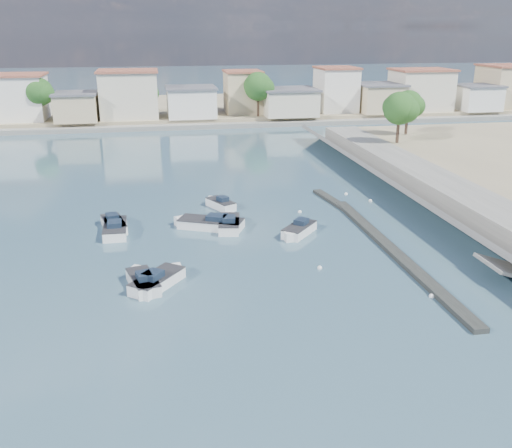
{
  "coord_description": "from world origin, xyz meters",
  "views": [
    {
      "loc": [
        -11.2,
        -29.44,
        16.98
      ],
      "look_at": [
        -3.17,
        14.73,
        1.4
      ],
      "focal_mm": 40.0,
      "sensor_mm": 36.0,
      "label": 1
    }
  ],
  "objects_px": {
    "motorboat_d": "(298,231)",
    "motorboat_f": "(220,204)",
    "motorboat_c": "(208,224)",
    "motorboat_b": "(229,224)",
    "motorboat_h": "(159,280)",
    "motorboat_e": "(115,228)",
    "motorboat_g": "(114,226)",
    "motorboat_a": "(142,282)"
  },
  "relations": [
    {
      "from": "motorboat_c",
      "to": "motorboat_e",
      "type": "xyz_separation_m",
      "value": [
        -8.05,
        0.27,
        -0.0
      ]
    },
    {
      "from": "motorboat_c",
      "to": "motorboat_h",
      "type": "relative_size",
      "value": 1.37
    },
    {
      "from": "motorboat_d",
      "to": "motorboat_h",
      "type": "height_order",
      "value": "same"
    },
    {
      "from": "motorboat_a",
      "to": "motorboat_e",
      "type": "distance_m",
      "value": 11.83
    },
    {
      "from": "motorboat_a",
      "to": "motorboat_f",
      "type": "height_order",
      "value": "same"
    },
    {
      "from": "motorboat_a",
      "to": "motorboat_e",
      "type": "relative_size",
      "value": 0.83
    },
    {
      "from": "motorboat_f",
      "to": "motorboat_g",
      "type": "xyz_separation_m",
      "value": [
        -9.93,
        -4.77,
        0.0
      ]
    },
    {
      "from": "motorboat_e",
      "to": "motorboat_c",
      "type": "bearing_deg",
      "value": -1.91
    },
    {
      "from": "motorboat_c",
      "to": "motorboat_f",
      "type": "bearing_deg",
      "value": 72.95
    },
    {
      "from": "motorboat_c",
      "to": "motorboat_d",
      "type": "relative_size",
      "value": 1.56
    },
    {
      "from": "motorboat_c",
      "to": "motorboat_e",
      "type": "distance_m",
      "value": 8.05
    },
    {
      "from": "motorboat_e",
      "to": "motorboat_g",
      "type": "distance_m",
      "value": 0.7
    },
    {
      "from": "motorboat_c",
      "to": "motorboat_g",
      "type": "xyz_separation_m",
      "value": [
        -8.18,
        0.96,
        0.0
      ]
    },
    {
      "from": "motorboat_d",
      "to": "motorboat_f",
      "type": "relative_size",
      "value": 1.05
    },
    {
      "from": "motorboat_b",
      "to": "motorboat_e",
      "type": "bearing_deg",
      "value": 176.67
    },
    {
      "from": "motorboat_e",
      "to": "motorboat_g",
      "type": "bearing_deg",
      "value": 100.47
    },
    {
      "from": "motorboat_d",
      "to": "motorboat_g",
      "type": "distance_m",
      "value": 16.19
    },
    {
      "from": "motorboat_d",
      "to": "motorboat_e",
      "type": "distance_m",
      "value": 15.9
    },
    {
      "from": "motorboat_d",
      "to": "motorboat_e",
      "type": "bearing_deg",
      "value": 167.21
    },
    {
      "from": "motorboat_a",
      "to": "motorboat_g",
      "type": "bearing_deg",
      "value": 101.63
    },
    {
      "from": "motorboat_f",
      "to": "motorboat_g",
      "type": "bearing_deg",
      "value": -154.34
    },
    {
      "from": "motorboat_d",
      "to": "motorboat_f",
      "type": "xyz_separation_m",
      "value": [
        -5.7,
        8.98,
        0.0
      ]
    },
    {
      "from": "motorboat_f",
      "to": "motorboat_c",
      "type": "bearing_deg",
      "value": -107.05
    },
    {
      "from": "motorboat_a",
      "to": "motorboat_h",
      "type": "distance_m",
      "value": 1.15
    },
    {
      "from": "motorboat_f",
      "to": "motorboat_h",
      "type": "distance_m",
      "value": 18.16
    },
    {
      "from": "motorboat_b",
      "to": "motorboat_c",
      "type": "distance_m",
      "value": 1.92
    },
    {
      "from": "motorboat_f",
      "to": "motorboat_e",
      "type": "bearing_deg",
      "value": -150.89
    },
    {
      "from": "motorboat_d",
      "to": "motorboat_f",
      "type": "distance_m",
      "value": 10.63
    },
    {
      "from": "motorboat_c",
      "to": "motorboat_h",
      "type": "distance_m",
      "value": 12.18
    },
    {
      "from": "motorboat_c",
      "to": "motorboat_d",
      "type": "bearing_deg",
      "value": -23.57
    },
    {
      "from": "motorboat_c",
      "to": "motorboat_e",
      "type": "bearing_deg",
      "value": 178.09
    },
    {
      "from": "motorboat_a",
      "to": "motorboat_f",
      "type": "relative_size",
      "value": 1.18
    },
    {
      "from": "motorboat_b",
      "to": "motorboat_h",
      "type": "height_order",
      "value": "same"
    },
    {
      "from": "motorboat_c",
      "to": "motorboat_e",
      "type": "relative_size",
      "value": 1.15
    },
    {
      "from": "motorboat_g",
      "to": "motorboat_d",
      "type": "bearing_deg",
      "value": -15.07
    },
    {
      "from": "motorboat_b",
      "to": "motorboat_f",
      "type": "height_order",
      "value": "same"
    },
    {
      "from": "motorboat_f",
      "to": "motorboat_h",
      "type": "bearing_deg",
      "value": -110.14
    },
    {
      "from": "motorboat_f",
      "to": "motorboat_h",
      "type": "relative_size",
      "value": 0.83
    },
    {
      "from": "motorboat_b",
      "to": "motorboat_h",
      "type": "distance_m",
      "value": 12.73
    },
    {
      "from": "motorboat_b",
      "to": "motorboat_a",
      "type": "bearing_deg",
      "value": -124.43
    },
    {
      "from": "motorboat_c",
      "to": "motorboat_d",
      "type": "distance_m",
      "value": 8.13
    },
    {
      "from": "motorboat_d",
      "to": "motorboat_g",
      "type": "height_order",
      "value": "same"
    }
  ]
}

